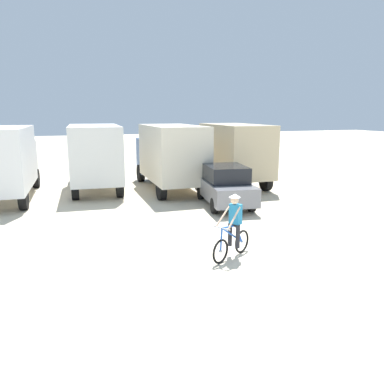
{
  "coord_description": "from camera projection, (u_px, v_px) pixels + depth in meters",
  "views": [
    {
      "loc": [
        -4.85,
        -9.82,
        4.01
      ],
      "look_at": [
        -0.09,
        3.24,
        1.1
      ],
      "focal_mm": 35.95,
      "sensor_mm": 36.0,
      "label": 1
    }
  ],
  "objects": [
    {
      "name": "ground_plane",
      "position": [
        232.0,
        249.0,
        11.48
      ],
      "size": [
        120.0,
        120.0,
        0.0
      ],
      "primitive_type": "plane",
      "color": "beige"
    },
    {
      "name": "box_truck_avon_van",
      "position": [
        3.0,
        159.0,
        17.53
      ],
      "size": [
        2.81,
        6.89,
        3.35
      ],
      "color": "white",
      "rests_on": "ground"
    },
    {
      "name": "sedan_parked",
      "position": [
        225.0,
        185.0,
        16.64
      ],
      "size": [
        2.4,
        4.42,
        1.76
      ],
      "color": "slate",
      "rests_on": "ground"
    },
    {
      "name": "box_truck_tan_camper",
      "position": [
        231.0,
        151.0,
        21.35
      ],
      "size": [
        2.71,
        6.86,
        3.35
      ],
      "color": "#CCB78E",
      "rests_on": "ground"
    },
    {
      "name": "box_truck_white_box",
      "position": [
        95.0,
        154.0,
        19.88
      ],
      "size": [
        2.87,
        6.91,
        3.35
      ],
      "color": "white",
      "rests_on": "ground"
    },
    {
      "name": "cyclist_orange_shirt",
      "position": [
        233.0,
        228.0,
        10.63
      ],
      "size": [
        1.53,
        0.93,
        1.82
      ],
      "color": "black",
      "rests_on": "ground"
    },
    {
      "name": "box_truck_cream_rv",
      "position": [
        169.0,
        154.0,
        19.88
      ],
      "size": [
        2.57,
        6.81,
        3.35
      ],
      "color": "beige",
      "rests_on": "ground"
    }
  ]
}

